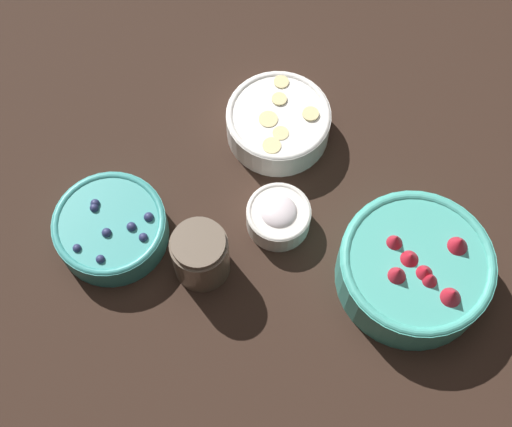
% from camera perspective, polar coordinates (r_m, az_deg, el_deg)
% --- Properties ---
extents(ground_plane, '(4.00, 4.00, 0.00)m').
position_cam_1_polar(ground_plane, '(1.12, 2.69, 0.43)').
color(ground_plane, black).
extents(bowl_strawberries, '(0.22, 0.22, 0.10)m').
position_cam_1_polar(bowl_strawberries, '(1.05, 12.59, -4.26)').
color(bowl_strawberries, '#47AD9E').
rests_on(bowl_strawberries, ground_plane).
extents(bowl_blueberries, '(0.17, 0.17, 0.06)m').
position_cam_1_polar(bowl_blueberries, '(1.09, -11.54, -1.09)').
color(bowl_blueberries, teal).
rests_on(bowl_blueberries, ground_plane).
extents(bowl_bananas, '(0.17, 0.17, 0.06)m').
position_cam_1_polar(bowl_bananas, '(1.15, 1.80, 7.36)').
color(bowl_bananas, white).
rests_on(bowl_bananas, ground_plane).
extents(bowl_cream, '(0.10, 0.10, 0.05)m').
position_cam_1_polar(bowl_cream, '(1.08, 1.81, -0.17)').
color(bowl_cream, silver).
rests_on(bowl_cream, ground_plane).
extents(jar_chocolate, '(0.08, 0.08, 0.10)m').
position_cam_1_polar(jar_chocolate, '(1.04, -4.45, -3.38)').
color(jar_chocolate, brown).
rests_on(jar_chocolate, ground_plane).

